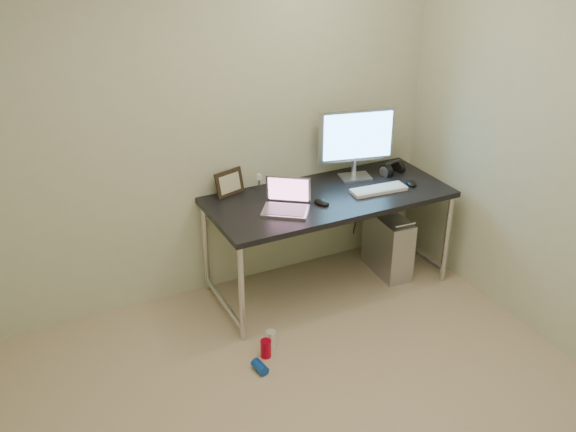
# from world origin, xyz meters

# --- Properties ---
(wall_back) EXTENTS (3.50, 0.02, 2.50)m
(wall_back) POSITION_xyz_m (0.00, 1.75, 1.25)
(wall_back) COLOR beige
(wall_back) RESTS_ON ground
(desk) EXTENTS (1.73, 0.76, 0.75)m
(desk) POSITION_xyz_m (0.77, 1.37, 0.68)
(desk) COLOR black
(desk) RESTS_ON ground
(tower_computer) EXTENTS (0.23, 0.47, 0.50)m
(tower_computer) POSITION_xyz_m (1.29, 1.34, 0.24)
(tower_computer) COLOR #B8B8BC
(tower_computer) RESTS_ON ground
(cable_a) EXTENTS (0.01, 0.16, 0.69)m
(cable_a) POSITION_xyz_m (1.24, 1.70, 0.40)
(cable_a) COLOR black
(cable_a) RESTS_ON ground
(cable_b) EXTENTS (0.02, 0.11, 0.71)m
(cable_b) POSITION_xyz_m (1.33, 1.68, 0.38)
(cable_b) COLOR black
(cable_b) RESTS_ON ground
(can_red) EXTENTS (0.08, 0.08, 0.12)m
(can_red) POSITION_xyz_m (0.00, 0.80, 0.06)
(can_red) COLOR #BB0520
(can_red) RESTS_ON ground
(can_white) EXTENTS (0.08, 0.08, 0.12)m
(can_white) POSITION_xyz_m (0.07, 0.88, 0.06)
(can_white) COLOR white
(can_white) RESTS_ON ground
(can_blue) EXTENTS (0.08, 0.12, 0.06)m
(can_blue) POSITION_xyz_m (-0.09, 0.69, 0.03)
(can_blue) COLOR #1040A5
(can_blue) RESTS_ON ground
(laptop) EXTENTS (0.39, 0.38, 0.21)m
(laptop) POSITION_xyz_m (0.40, 1.30, 0.80)
(laptop) COLOR silver
(laptop) RESTS_ON desk
(monitor) EXTENTS (0.56, 0.21, 0.53)m
(monitor) POSITION_xyz_m (1.09, 1.55, 1.06)
(monitor) COLOR silver
(monitor) RESTS_ON desk
(keyboard) EXTENTS (0.42, 0.16, 0.02)m
(keyboard) POSITION_xyz_m (1.11, 1.27, 0.76)
(keyboard) COLOR silver
(keyboard) RESTS_ON desk
(mouse_right) EXTENTS (0.10, 0.13, 0.04)m
(mouse_right) POSITION_xyz_m (1.39, 1.26, 0.77)
(mouse_right) COLOR black
(mouse_right) RESTS_ON desk
(mouse_left) EXTENTS (0.11, 0.14, 0.04)m
(mouse_left) POSITION_xyz_m (0.65, 1.26, 0.77)
(mouse_left) COLOR black
(mouse_left) RESTS_ON desk
(headphones) EXTENTS (0.20, 0.12, 0.12)m
(headphones) POSITION_xyz_m (1.39, 1.50, 0.78)
(headphones) COLOR black
(headphones) RESTS_ON desk
(picture_frame) EXTENTS (0.23, 0.13, 0.18)m
(picture_frame) POSITION_xyz_m (0.14, 1.69, 0.84)
(picture_frame) COLOR black
(picture_frame) RESTS_ON desk
(webcam) EXTENTS (0.05, 0.04, 0.13)m
(webcam) POSITION_xyz_m (0.36, 1.66, 0.84)
(webcam) COLOR silver
(webcam) RESTS_ON desk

